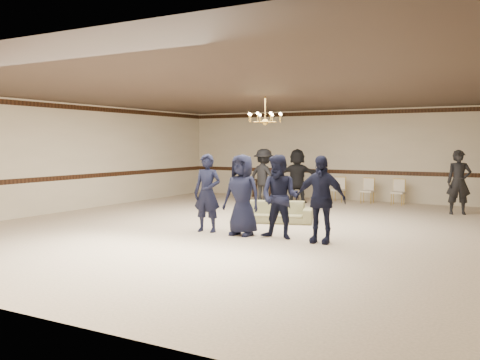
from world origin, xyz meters
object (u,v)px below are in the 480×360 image
object	(u,v)px
chandelier	(265,109)
adult_mid	(297,176)
banquet_chair_mid	(367,191)
console_table	(263,188)
boy_a	(207,193)
boy_b	(242,195)
boy_d	(320,199)
banquet_chair_left	(338,190)
banquet_chair_right	(398,192)
adult_right	(459,182)
boy_c	(280,197)
adult_left	(264,176)
settee	(276,212)

from	to	relation	value
chandelier	adult_mid	bearing A→B (deg)	101.98
banquet_chair_mid	console_table	size ratio (longest dim) A/B	1.06
chandelier	banquet_chair_mid	size ratio (longest dim) A/B	1.13
boy_a	boy_b	bearing A→B (deg)	-6.74
boy_d	banquet_chair_mid	size ratio (longest dim) A/B	2.12
banquet_chair_left	banquet_chair_right	distance (m)	2.00
adult_right	banquet_chair_mid	bearing A→B (deg)	136.16
boy_c	adult_mid	xyz separation A→B (m)	(-2.28, 6.34, 0.03)
boy_a	banquet_chair_left	distance (m)	7.41
adult_mid	banquet_chair_left	size ratio (longest dim) A/B	2.18
boy_c	adult_left	bearing A→B (deg)	119.28
adult_mid	banquet_chair_mid	bearing A→B (deg)	-178.92
boy_a	boy_d	bearing A→B (deg)	-6.74
banquet_chair_right	adult_left	bearing A→B (deg)	-154.26
adult_right	chandelier	bearing A→B (deg)	-155.70
boy_b	banquet_chair_mid	distance (m)	7.42
boy_a	boy_b	distance (m)	0.90
console_table	adult_right	bearing A→B (deg)	-13.54
adult_mid	adult_left	bearing A→B (deg)	12.79
banquet_chair_left	settee	bearing A→B (deg)	-84.03
adult_left	console_table	distance (m)	2.25
banquet_chair_left	banquet_chair_mid	world-z (taller)	same
boy_a	boy_b	size ratio (longest dim) A/B	1.00
adult_left	banquet_chair_mid	world-z (taller)	adult_left
chandelier	banquet_chair_mid	distance (m)	5.96
settee	adult_mid	xyz separation A→B (m)	(-1.24, 4.30, 0.64)
boy_d	banquet_chair_left	distance (m)	7.67
boy_b	banquet_chair_right	size ratio (longest dim) A/B	2.12
adult_mid	banquet_chair_right	bearing A→B (deg)	173.34
adult_left	boy_b	bearing A→B (deg)	125.21
boy_b	console_table	xyz separation A→B (m)	(-3.28, 7.57, -0.55)
chandelier	boy_a	distance (m)	2.91
boy_c	banquet_chair_mid	distance (m)	7.39
settee	banquet_chair_right	xyz separation A→B (m)	(1.87, 5.33, 0.15)
chandelier	adult_right	world-z (taller)	chandelier
console_table	boy_b	bearing A→B (deg)	-66.99
adult_right	banquet_chair_left	size ratio (longest dim) A/B	2.18
boy_c	banquet_chair_left	bearing A→B (deg)	98.92
chandelier	settee	distance (m)	2.63
boy_c	banquet_chair_right	size ratio (longest dim) A/B	2.12
banquet_chair_left	console_table	distance (m)	3.01
banquet_chair_left	boy_d	bearing A→B (deg)	-69.73
banquet_chair_mid	adult_right	bearing A→B (deg)	-20.82
boy_c	adult_mid	bearing A→B (deg)	109.64
chandelier	adult_left	bearing A→B (deg)	116.89
boy_d	adult_right	xyz separation A→B (m)	(1.92, 5.94, 0.03)
chandelier	banquet_chair_mid	world-z (taller)	chandelier
boy_d	console_table	size ratio (longest dim) A/B	2.24
boy_a	banquet_chair_right	world-z (taller)	boy_a
boy_b	boy_c	world-z (taller)	same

